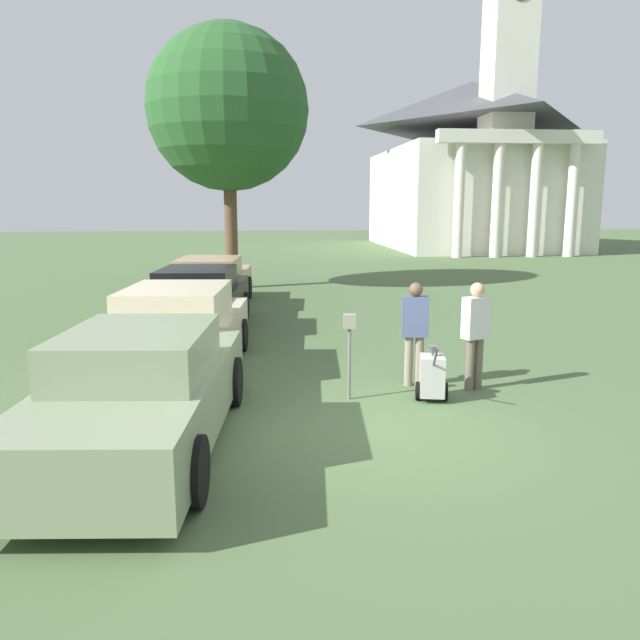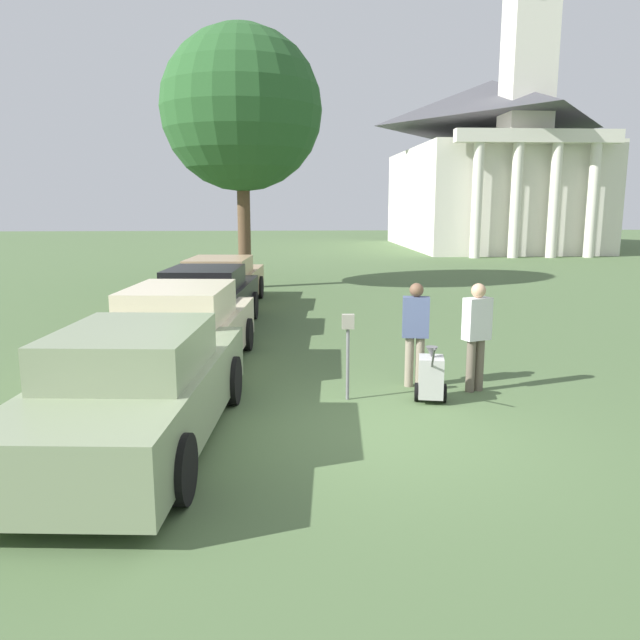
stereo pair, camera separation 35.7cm
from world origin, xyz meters
name	(u,v)px [view 2 (the right image)]	position (x,y,z in m)	size (l,w,h in m)	color
ground_plane	(372,431)	(0.00, 0.00, 0.00)	(120.00, 120.00, 0.00)	#4C663D
parked_car_sage	(138,390)	(-2.92, -0.28, 0.70)	(2.26, 5.15, 1.50)	gray
parked_car_cream	(182,332)	(-2.92, 3.12, 0.70)	(2.30, 5.24, 1.53)	beige
parked_car_black	(207,301)	(-2.92, 6.68, 0.70)	(2.24, 4.94, 1.49)	black
parked_car_tan	(221,284)	(-2.92, 10.04, 0.68)	(2.31, 5.43, 1.42)	tan
parking_meter	(348,340)	(-0.19, 1.34, 0.92)	(0.18, 0.09, 1.31)	slate
person_worker	(415,328)	(0.96, 1.96, 0.96)	(0.45, 0.29, 1.69)	gray
person_supervisor	(477,330)	(1.86, 1.66, 0.98)	(0.47, 0.36, 1.72)	#665B4C
equipment_cart	(431,377)	(1.04, 1.17, 0.39)	(0.52, 1.00, 1.00)	#B2B2AD
church	(491,157)	(12.37, 33.15, 5.82)	(10.76, 16.09, 24.48)	silver
shade_tree	(242,110)	(-2.47, 14.21, 5.99)	(5.40, 5.40, 8.71)	brown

